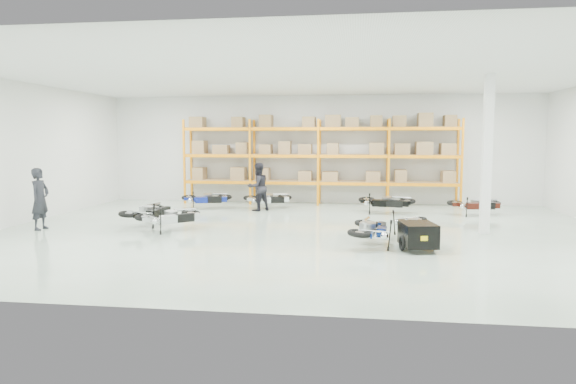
# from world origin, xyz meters

# --- Properties ---
(room) EXTENTS (18.00, 18.00, 18.00)m
(room) POSITION_xyz_m (0.00, 0.00, 2.25)
(room) COLOR #B7CCBB
(room) RESTS_ON ground
(pallet_rack) EXTENTS (11.28, 0.98, 3.62)m
(pallet_rack) POSITION_xyz_m (-0.00, 6.45, 2.26)
(pallet_rack) COLOR orange
(pallet_rack) RESTS_ON ground
(structural_column) EXTENTS (0.25, 0.25, 4.50)m
(structural_column) POSITION_xyz_m (5.20, 0.50, 2.25)
(structural_column) COLOR white
(structural_column) RESTS_ON ground
(moto_blue_centre) EXTENTS (1.07, 1.85, 1.14)m
(moto_blue_centre) POSITION_xyz_m (1.94, -1.64, 0.54)
(moto_blue_centre) COLOR #07174A
(moto_blue_centre) RESTS_ON ground
(moto_silver_left) EXTENTS (1.85, 1.76, 1.11)m
(moto_silver_left) POSITION_xyz_m (-3.87, -0.26, 0.52)
(moto_silver_left) COLOR #AFB2B6
(moto_silver_left) RESTS_ON ground
(moto_black_far_left) EXTENTS (1.19, 1.90, 1.15)m
(moto_black_far_left) POSITION_xyz_m (-4.90, 0.56, 0.54)
(moto_black_far_left) COLOR black
(moto_black_far_left) RESTS_ON ground
(moto_touring_right) EXTENTS (0.89, 1.67, 1.06)m
(moto_touring_right) POSITION_xyz_m (3.05, -0.50, 0.50)
(moto_touring_right) COLOR black
(moto_touring_right) RESTS_ON ground
(trailer) EXTENTS (0.92, 1.66, 0.68)m
(trailer) POSITION_xyz_m (3.05, -2.10, 0.40)
(trailer) COLOR black
(trailer) RESTS_ON ground
(moto_back_a) EXTENTS (1.81, 1.18, 1.08)m
(moto_back_a) POSITION_xyz_m (-4.21, 4.49, 0.51)
(moto_back_a) COLOR navy
(moto_back_a) RESTS_ON ground
(moto_back_b) EXTENTS (1.79, 1.25, 1.05)m
(moto_back_b) POSITION_xyz_m (-1.84, 4.81, 0.50)
(moto_back_b) COLOR silver
(moto_back_b) RESTS_ON ground
(moto_back_c) EXTENTS (1.93, 1.23, 1.15)m
(moto_back_c) POSITION_xyz_m (2.61, 4.16, 0.54)
(moto_back_c) COLOR black
(moto_back_c) RESTS_ON ground
(moto_back_d) EXTENTS (1.71, 0.98, 1.05)m
(moto_back_d) POSITION_xyz_m (5.75, 4.12, 0.50)
(moto_back_d) COLOR #3E130C
(moto_back_d) RESTS_ON ground
(person_left) EXTENTS (0.48, 0.70, 1.85)m
(person_left) POSITION_xyz_m (-7.80, -0.59, 0.92)
(person_left) COLOR black
(person_left) RESTS_ON ground
(person_back) EXTENTS (1.11, 1.10, 1.81)m
(person_back) POSITION_xyz_m (-2.12, 4.20, 0.91)
(person_back) COLOR black
(person_back) RESTS_ON ground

